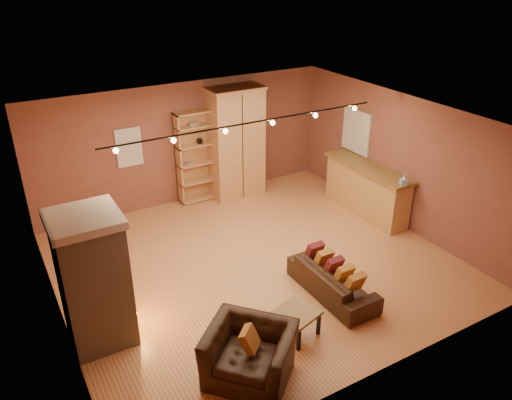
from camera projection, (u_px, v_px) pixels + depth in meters
floor at (256, 263)px, 9.51m from camera, size 7.00×7.00×0.00m
ceiling at (255, 121)px, 8.27m from camera, size 7.00×7.00×0.00m
back_wall at (185, 143)px, 11.42m from camera, size 7.00×0.02×2.80m
left_wall at (49, 249)px, 7.33m from camera, size 0.02×6.50×2.80m
right_wall at (400, 161)px, 10.46m from camera, size 0.02×6.50×2.80m
fireplace at (94, 280)px, 7.22m from camera, size 1.01×0.98×2.12m
back_window at (129, 147)px, 10.76m from camera, size 0.56×0.04×0.86m
bookcase at (195, 156)px, 11.54m from camera, size 0.89×0.35×2.18m
armoire at (236, 143)px, 11.70m from camera, size 1.29×0.73×2.63m
bar_counter at (366, 189)px, 11.15m from camera, size 0.63×2.35×1.13m
tissue_box at (404, 180)px, 10.00m from camera, size 0.17×0.17×0.23m
right_window at (356, 131)px, 11.42m from camera, size 0.05×0.90×1.00m
loveseat at (333, 276)px, 8.50m from camera, size 0.53×1.79×0.75m
armchair at (250, 346)px, 6.77m from camera, size 1.34×1.37×1.02m
coffee_table at (297, 315)px, 7.57m from camera, size 0.72×0.72×0.44m
track_rail at (250, 125)px, 8.48m from camera, size 5.20×0.09×0.13m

